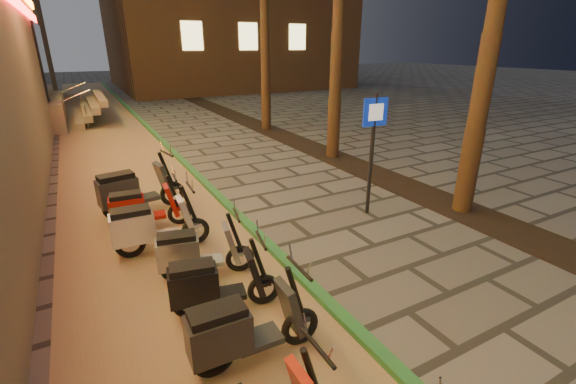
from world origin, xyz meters
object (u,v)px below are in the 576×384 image
scooter_4 (240,331)px  scooter_5 (211,285)px  scooter_8 (140,209)px  scooter_9 (132,191)px  scooter_7 (149,227)px  pedestrian_sign (373,139)px  scooter_6 (194,253)px

scooter_4 → scooter_5: bearing=90.9°
scooter_8 → scooter_9: (-0.03, 0.85, 0.09)m
scooter_5 → scooter_7: bearing=113.1°
pedestrian_sign → scooter_7: bearing=179.6°
scooter_5 → pedestrian_sign: bearing=33.6°
scooter_6 → scooter_8: size_ratio=0.98×
scooter_6 → scooter_9: size_ratio=0.82×
pedestrian_sign → scooter_8: (-4.44, 1.45, -1.18)m
scooter_9 → pedestrian_sign: bearing=-38.0°
scooter_8 → scooter_4: bearing=-79.2°
pedestrian_sign → scooter_4: (-4.03, -2.68, -1.16)m
scooter_4 → scooter_8: 4.16m
scooter_8 → scooter_9: bearing=97.0°
pedestrian_sign → scooter_7: 4.62m
scooter_7 → scooter_8: (0.02, 1.02, -0.04)m
scooter_5 → scooter_9: scooter_9 is taller
scooter_7 → scooter_9: scooter_9 is taller
scooter_9 → scooter_8: bearing=-98.9°
pedestrian_sign → scooter_4: size_ratio=1.60×
scooter_5 → scooter_4: bearing=-79.0°
scooter_8 → scooter_9: 0.86m
pedestrian_sign → scooter_7: (-4.46, 0.44, -1.14)m
scooter_4 → scooter_7: bearing=99.0°
scooter_4 → scooter_6: size_ratio=1.07×
scooter_8 → scooter_9: scooter_9 is taller
pedestrian_sign → scooter_8: size_ratio=1.68×
scooter_6 → scooter_8: bearing=113.6°
pedestrian_sign → scooter_6: (-4.00, -0.70, -1.19)m
scooter_4 → scooter_6: bearing=90.3°
scooter_4 → pedestrian_sign: bearing=34.9°
scooter_5 → scooter_7: size_ratio=0.91×
scooter_6 → scooter_9: (-0.47, 3.00, 0.10)m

